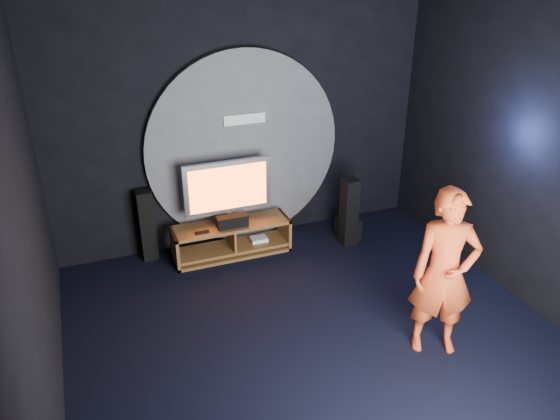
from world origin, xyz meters
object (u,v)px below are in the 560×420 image
(player, at_px, (444,274))
(tower_speaker_left, at_px, (147,225))
(tower_speaker_right, at_px, (349,212))
(subwoofer, at_px, (348,228))
(media_console, at_px, (232,241))
(tv, at_px, (228,189))

(player, bearing_deg, tower_speaker_left, 153.29)
(tower_speaker_right, relative_size, subwoofer, 3.07)
(media_console, height_order, tv, tv)
(tv, distance_m, tower_speaker_right, 1.67)
(tv, relative_size, player, 0.65)
(tower_speaker_right, xyz_separation_m, subwoofer, (0.07, 0.12, -0.32))
(tower_speaker_right, bearing_deg, tower_speaker_left, 166.98)
(tv, height_order, tower_speaker_left, tv)
(tower_speaker_left, xyz_separation_m, tower_speaker_right, (2.59, -0.60, 0.00))
(subwoofer, relative_size, player, 0.18)
(subwoofer, bearing_deg, tower_speaker_right, -119.98)
(tv, bearing_deg, tower_speaker_right, -13.19)
(media_console, relative_size, player, 0.88)
(tower_speaker_left, xyz_separation_m, subwoofer, (2.66, -0.48, -0.32))
(media_console, xyz_separation_m, tower_speaker_right, (1.56, -0.30, 0.28))
(tower_speaker_left, height_order, player, player)
(tower_speaker_left, height_order, subwoofer, tower_speaker_left)
(media_console, height_order, tower_speaker_left, tower_speaker_left)
(media_console, bearing_deg, tower_speaker_right, -10.88)
(media_console, distance_m, tower_speaker_left, 1.11)
(tv, relative_size, tower_speaker_left, 1.19)
(subwoofer, xyz_separation_m, player, (-0.24, -2.36, 0.72))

